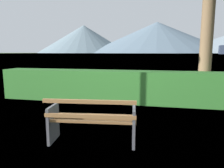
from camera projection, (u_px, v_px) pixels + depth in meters
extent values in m
plane|color=#4C6B33|center=(93.00, 142.00, 3.85)|extent=(1400.00, 1400.00, 0.00)
plane|color=#6B8EA3|center=(156.00, 54.00, 300.32)|extent=(620.00, 620.00, 0.00)
cube|color=olive|center=(91.00, 122.00, 3.59)|extent=(1.57, 0.24, 0.04)
cube|color=olive|center=(93.00, 118.00, 3.78)|extent=(1.57, 0.24, 0.04)
cube|color=olive|center=(95.00, 115.00, 3.97)|extent=(1.57, 0.24, 0.04)
cube|color=olive|center=(90.00, 116.00, 3.50)|extent=(1.57, 0.22, 0.06)
cube|color=olive|center=(89.00, 102.00, 3.41)|extent=(1.57, 0.22, 0.06)
cube|color=#4C4C51|center=(53.00, 123.00, 3.85)|extent=(0.11, 0.51, 0.68)
cube|color=#4C4C51|center=(134.00, 126.00, 3.70)|extent=(0.11, 0.51, 0.68)
cube|color=#2D6B28|center=(122.00, 86.00, 6.87)|extent=(8.35, 0.77, 1.04)
cylinder|color=brown|center=(207.00, 37.00, 6.61)|extent=(0.39, 0.39, 4.26)
cone|color=slate|center=(84.00, 39.00, 554.13)|extent=(241.19, 241.19, 72.92)
cone|color=slate|center=(157.00, 38.00, 521.90)|extent=(349.09, 349.09, 76.98)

